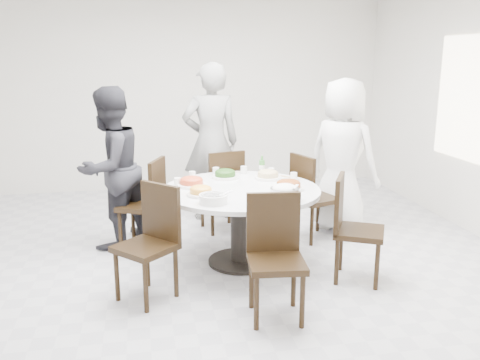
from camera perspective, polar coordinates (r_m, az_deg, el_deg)
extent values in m
cube|color=silver|center=(5.10, -2.77, -8.98)|extent=(6.00, 6.00, 0.01)
cube|color=silver|center=(7.70, -6.22, 9.45)|extent=(6.00, 0.01, 2.80)
cube|color=silver|center=(1.87, 10.37, -4.18)|extent=(6.00, 0.01, 2.80)
cylinder|color=white|center=(4.91, 0.11, -5.19)|extent=(1.50, 1.50, 0.75)
cube|color=black|center=(5.60, 8.49, -1.87)|extent=(0.53, 0.53, 0.95)
cube|color=black|center=(5.83, -2.17, -1.10)|extent=(0.50, 0.50, 0.95)
cube|color=black|center=(5.39, -11.06, -2.61)|extent=(0.55, 0.55, 0.95)
cube|color=black|center=(4.23, -10.60, -7.16)|extent=(0.59, 0.59, 0.95)
cube|color=black|center=(3.88, 4.12, -8.94)|extent=(0.46, 0.46, 0.95)
cube|color=black|center=(4.64, 13.28, -5.43)|extent=(0.57, 0.57, 0.95)
imported|color=white|center=(5.84, 11.43, 2.65)|extent=(0.96, 1.01, 1.74)
imported|color=black|center=(6.18, -3.27, 4.26)|extent=(0.71, 0.48, 1.90)
imported|color=black|center=(5.42, -14.36, 1.28)|extent=(1.01, 1.03, 1.68)
cylinder|color=white|center=(5.20, -1.68, 0.59)|extent=(0.27, 0.27, 0.07)
cylinder|color=white|center=(5.17, 3.15, 0.52)|extent=(0.27, 0.27, 0.07)
cylinder|color=white|center=(4.90, -5.46, -0.26)|extent=(0.28, 0.28, 0.08)
cylinder|color=white|center=(4.77, 5.47, -0.66)|extent=(0.29, 0.29, 0.07)
cylinder|color=white|center=(4.56, -4.42, -1.35)|extent=(0.25, 0.25, 0.07)
cylinder|color=silver|center=(4.41, 5.04, -1.62)|extent=(0.26, 0.26, 0.11)
cylinder|color=white|center=(4.32, -3.00, -2.12)|extent=(0.24, 0.24, 0.08)
cylinder|color=#357930|center=(5.30, 2.47, 1.61)|extent=(0.06, 0.06, 0.21)
cylinder|color=white|center=(5.40, -1.38, 1.15)|extent=(0.07, 0.07, 0.08)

